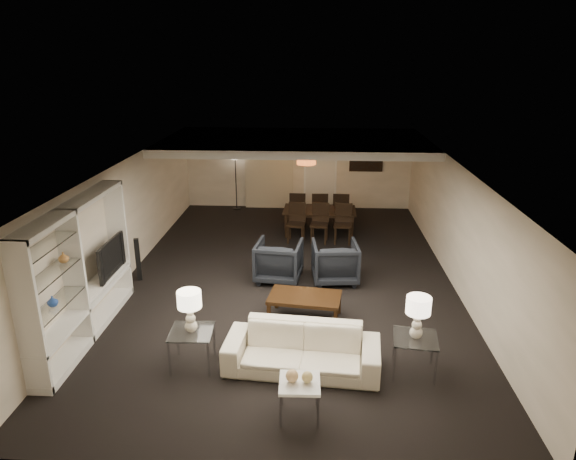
# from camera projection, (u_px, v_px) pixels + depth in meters

# --- Properties ---
(floor) EXTENTS (11.00, 11.00, 0.00)m
(floor) POSITION_uv_depth(u_px,v_px,m) (288.00, 278.00, 11.21)
(floor) COLOR black
(floor) RESTS_ON ground
(ceiling) EXTENTS (7.00, 11.00, 0.02)m
(ceiling) POSITION_uv_depth(u_px,v_px,m) (288.00, 165.00, 10.40)
(ceiling) COLOR silver
(ceiling) RESTS_ON ground
(wall_back) EXTENTS (7.00, 0.02, 2.50)m
(wall_back) POSITION_uv_depth(u_px,v_px,m) (298.00, 168.00, 16.00)
(wall_back) COLOR #C1B39B
(wall_back) RESTS_ON ground
(wall_front) EXTENTS (7.00, 0.02, 2.50)m
(wall_front) POSITION_uv_depth(u_px,v_px,m) (260.00, 380.00, 5.61)
(wall_front) COLOR #C1B39B
(wall_front) RESTS_ON ground
(wall_left) EXTENTS (0.02, 11.00, 2.50)m
(wall_left) POSITION_uv_depth(u_px,v_px,m) (125.00, 220.00, 10.99)
(wall_left) COLOR #C1B39B
(wall_left) RESTS_ON ground
(wall_right) EXTENTS (0.02, 11.00, 2.50)m
(wall_right) POSITION_uv_depth(u_px,v_px,m) (457.00, 226.00, 10.61)
(wall_right) COLOR #C1B39B
(wall_right) RESTS_ON ground
(ceiling_soffit) EXTENTS (7.00, 4.00, 0.20)m
(ceiling_soffit) POSITION_uv_depth(u_px,v_px,m) (295.00, 142.00, 13.73)
(ceiling_soffit) COLOR silver
(ceiling_soffit) RESTS_ON ceiling
(curtains) EXTENTS (1.50, 0.12, 2.40)m
(curtains) POSITION_uv_depth(u_px,v_px,m) (269.00, 170.00, 15.98)
(curtains) COLOR beige
(curtains) RESTS_ON wall_back
(door) EXTENTS (0.90, 0.05, 2.10)m
(door) POSITION_uv_depth(u_px,v_px,m) (320.00, 175.00, 16.00)
(door) COLOR silver
(door) RESTS_ON wall_back
(painting) EXTENTS (0.95, 0.04, 0.65)m
(painting) POSITION_uv_depth(u_px,v_px,m) (366.00, 160.00, 15.75)
(painting) COLOR #142D38
(painting) RESTS_ON wall_back
(media_unit) EXTENTS (0.38, 3.40, 2.35)m
(media_unit) POSITION_uv_depth(u_px,v_px,m) (81.00, 273.00, 8.55)
(media_unit) COLOR white
(media_unit) RESTS_ON wall_left
(pendant_light) EXTENTS (0.52, 0.52, 0.24)m
(pendant_light) POSITION_uv_depth(u_px,v_px,m) (306.00, 160.00, 13.87)
(pendant_light) COLOR #D8591E
(pendant_light) RESTS_ON ceiling_soffit
(sofa) EXTENTS (2.43, 1.13, 0.69)m
(sofa) POSITION_uv_depth(u_px,v_px,m) (302.00, 349.00, 7.85)
(sofa) COLOR beige
(sofa) RESTS_ON floor
(coffee_table) EXTENTS (1.38, 0.92, 0.46)m
(coffee_table) POSITION_uv_depth(u_px,v_px,m) (305.00, 307.00, 9.40)
(coffee_table) COLOR black
(coffee_table) RESTS_ON floor
(armchair_left) EXTENTS (1.05, 1.07, 0.88)m
(armchair_left) POSITION_uv_depth(u_px,v_px,m) (279.00, 261.00, 10.97)
(armchair_left) COLOR black
(armchair_left) RESTS_ON floor
(armchair_right) EXTENTS (1.02, 1.05, 0.88)m
(armchair_right) POSITION_uv_depth(u_px,v_px,m) (335.00, 262.00, 10.90)
(armchair_right) COLOR black
(armchair_right) RESTS_ON floor
(side_table_left) EXTENTS (0.68, 0.68, 0.60)m
(side_table_left) POSITION_uv_depth(u_px,v_px,m) (193.00, 348.00, 7.95)
(side_table_left) COLOR silver
(side_table_left) RESTS_ON floor
(side_table_right) EXTENTS (0.73, 0.73, 0.60)m
(side_table_right) POSITION_uv_depth(u_px,v_px,m) (414.00, 355.00, 7.77)
(side_table_right) COLOR silver
(side_table_right) RESTS_ON floor
(table_lamp_left) EXTENTS (0.40, 0.40, 0.67)m
(table_lamp_left) POSITION_uv_depth(u_px,v_px,m) (190.00, 312.00, 7.75)
(table_lamp_left) COLOR #F2E6CC
(table_lamp_left) RESTS_ON side_table_left
(table_lamp_right) EXTENTS (0.41, 0.41, 0.67)m
(table_lamp_right) POSITION_uv_depth(u_px,v_px,m) (417.00, 318.00, 7.56)
(table_lamp_right) COLOR beige
(table_lamp_right) RESTS_ON side_table_right
(marble_table) EXTENTS (0.55, 0.55, 0.54)m
(marble_table) POSITION_uv_depth(u_px,v_px,m) (299.00, 399.00, 6.83)
(marble_table) COLOR white
(marble_table) RESTS_ON floor
(gold_gourd_a) EXTENTS (0.17, 0.17, 0.17)m
(gold_gourd_a) POSITION_uv_depth(u_px,v_px,m) (292.00, 376.00, 6.72)
(gold_gourd_a) COLOR #DFB076
(gold_gourd_a) RESTS_ON marble_table
(gold_gourd_b) EXTENTS (0.15, 0.15, 0.15)m
(gold_gourd_b) POSITION_uv_depth(u_px,v_px,m) (307.00, 377.00, 6.72)
(gold_gourd_b) COLOR #D2B86F
(gold_gourd_b) RESTS_ON marble_table
(television) EXTENTS (1.14, 0.15, 0.66)m
(television) POSITION_uv_depth(u_px,v_px,m) (106.00, 257.00, 9.46)
(television) COLOR black
(television) RESTS_ON media_unit
(vase_blue) EXTENTS (0.16, 0.16, 0.16)m
(vase_blue) POSITION_uv_depth(u_px,v_px,m) (53.00, 301.00, 7.63)
(vase_blue) COLOR #274DA9
(vase_blue) RESTS_ON media_unit
(vase_amber) EXTENTS (0.16, 0.16, 0.17)m
(vase_amber) POSITION_uv_depth(u_px,v_px,m) (63.00, 257.00, 7.93)
(vase_amber) COLOR #B6793C
(vase_amber) RESTS_ON media_unit
(floor_speaker) EXTENTS (0.13, 0.13, 0.94)m
(floor_speaker) POSITION_uv_depth(u_px,v_px,m) (138.00, 259.00, 10.96)
(floor_speaker) COLOR black
(floor_speaker) RESTS_ON floor
(dining_table) EXTENTS (1.95, 1.12, 0.68)m
(dining_table) POSITION_uv_depth(u_px,v_px,m) (319.00, 222.00, 13.83)
(dining_table) COLOR black
(dining_table) RESTS_ON floor
(chair_nl) EXTENTS (0.51, 0.51, 1.01)m
(chair_nl) POSITION_uv_depth(u_px,v_px,m) (296.00, 223.00, 13.20)
(chair_nl) COLOR black
(chair_nl) RESTS_ON floor
(chair_nm) EXTENTS (0.52, 0.52, 1.01)m
(chair_nm) POSITION_uv_depth(u_px,v_px,m) (319.00, 224.00, 13.16)
(chair_nm) COLOR black
(chair_nm) RESTS_ON floor
(chair_nr) EXTENTS (0.51, 0.51, 1.01)m
(chair_nr) POSITION_uv_depth(u_px,v_px,m) (343.00, 224.00, 13.13)
(chair_nr) COLOR black
(chair_nr) RESTS_ON floor
(chair_fl) EXTENTS (0.49, 0.49, 1.01)m
(chair_fl) POSITION_uv_depth(u_px,v_px,m) (298.00, 209.00, 14.42)
(chair_fl) COLOR black
(chair_fl) RESTS_ON floor
(chair_fm) EXTENTS (0.49, 0.49, 1.01)m
(chair_fm) POSITION_uv_depth(u_px,v_px,m) (319.00, 209.00, 14.39)
(chair_fm) COLOR black
(chair_fm) RESTS_ON floor
(chair_fr) EXTENTS (0.49, 0.49, 1.01)m
(chair_fr) POSITION_uv_depth(u_px,v_px,m) (341.00, 210.00, 14.36)
(chair_fr) COLOR black
(chair_fr) RESTS_ON floor
(floor_lamp) EXTENTS (0.30, 0.30, 1.83)m
(floor_lamp) POSITION_uv_depth(u_px,v_px,m) (236.00, 180.00, 15.92)
(floor_lamp) COLOR black
(floor_lamp) RESTS_ON floor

